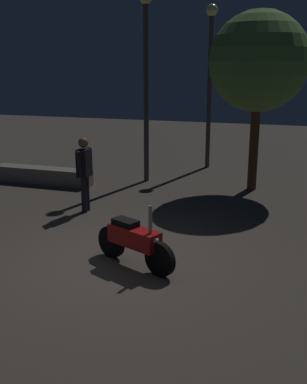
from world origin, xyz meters
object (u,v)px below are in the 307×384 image
(streetlamp_far, at_px, (146,64))
(streetlamp_near, at_px, (210,67))
(motorcycle_red_foreground, at_px, (134,241))
(person_rider_beside, at_px, (84,168))

(streetlamp_far, bearing_deg, streetlamp_near, 61.28)
(motorcycle_red_foreground, xyz_separation_m, person_rider_beside, (-2.06, 2.41, 0.56))
(motorcycle_red_foreground, bearing_deg, streetlamp_far, 130.89)
(person_rider_beside, height_order, streetlamp_near, streetlamp_near)
(streetlamp_near, distance_m, streetlamp_far, 2.67)
(motorcycle_red_foreground, height_order, streetlamp_near, streetlamp_near)
(person_rider_beside, height_order, streetlamp_far, streetlamp_far)
(person_rider_beside, bearing_deg, motorcycle_red_foreground, -51.81)
(person_rider_beside, distance_m, streetlamp_near, 6.13)
(motorcycle_red_foreground, distance_m, streetlamp_far, 6.44)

